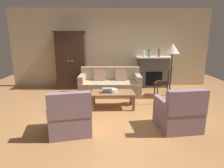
# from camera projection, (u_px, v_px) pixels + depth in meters

# --- Properties ---
(ground_plane) EXTENTS (9.60, 9.60, 0.00)m
(ground_plane) POSITION_uv_depth(u_px,v_px,m) (114.00, 110.00, 4.90)
(ground_plane) COLOR #B27A47
(back_wall) EXTENTS (7.20, 0.10, 2.80)m
(back_wall) POSITION_uv_depth(u_px,v_px,m) (111.00, 48.00, 7.05)
(back_wall) COLOR beige
(back_wall) RESTS_ON ground
(fireplace) EXTENTS (1.26, 0.48, 1.12)m
(fireplace) POSITION_uv_depth(u_px,v_px,m) (153.00, 72.00, 7.05)
(fireplace) COLOR #4C4947
(fireplace) RESTS_ON ground
(armoire) EXTENTS (1.06, 0.57, 2.01)m
(armoire) POSITION_uv_depth(u_px,v_px,m) (72.00, 60.00, 6.77)
(armoire) COLOR #382319
(armoire) RESTS_ON ground
(couch) EXTENTS (1.95, 0.92, 0.86)m
(couch) POSITION_uv_depth(u_px,v_px,m) (110.00, 85.00, 6.13)
(couch) COLOR tan
(couch) RESTS_ON ground
(coffee_table) EXTENTS (1.10, 0.60, 0.42)m
(coffee_table) POSITION_uv_depth(u_px,v_px,m) (113.00, 94.00, 4.99)
(coffee_table) COLOR olive
(coffee_table) RESTS_ON ground
(fruit_bowl) EXTENTS (0.31, 0.31, 0.07)m
(fruit_bowl) POSITION_uv_depth(u_px,v_px,m) (112.00, 90.00, 5.01)
(fruit_bowl) COLOR beige
(fruit_bowl) RESTS_ON coffee_table
(book_stack) EXTENTS (0.27, 0.20, 0.11)m
(book_stack) POSITION_uv_depth(u_px,v_px,m) (107.00, 90.00, 4.93)
(book_stack) COLOR #38569E
(book_stack) RESTS_ON coffee_table
(mantel_vase_cream) EXTENTS (0.12, 0.12, 0.22)m
(mantel_vase_cream) POSITION_uv_depth(u_px,v_px,m) (144.00, 54.00, 6.86)
(mantel_vase_cream) COLOR beige
(mantel_vase_cream) RESTS_ON fireplace
(mantel_vase_jade) EXTENTS (0.10, 0.10, 0.28)m
(mantel_vase_jade) POSITION_uv_depth(u_px,v_px,m) (149.00, 53.00, 6.86)
(mantel_vase_jade) COLOR slate
(mantel_vase_jade) RESTS_ON fireplace
(mantel_vase_bronze) EXTENTS (0.10, 0.10, 0.29)m
(mantel_vase_bronze) POSITION_uv_depth(u_px,v_px,m) (159.00, 53.00, 6.87)
(mantel_vase_bronze) COLOR olive
(mantel_vase_bronze) RESTS_ON fireplace
(armchair_near_left) EXTENTS (0.90, 0.90, 0.88)m
(armchair_near_left) POSITION_uv_depth(u_px,v_px,m) (70.00, 117.00, 3.68)
(armchair_near_left) COLOR gray
(armchair_near_left) RESTS_ON ground
(armchair_near_right) EXTENTS (0.85, 0.85, 0.88)m
(armchair_near_right) POSITION_uv_depth(u_px,v_px,m) (179.00, 114.00, 3.83)
(armchair_near_right) COLOR gray
(armchair_near_right) RESTS_ON ground
(side_chair_wooden) EXTENTS (0.60, 0.60, 0.90)m
(side_chair_wooden) POSITION_uv_depth(u_px,v_px,m) (166.00, 81.00, 5.88)
(side_chair_wooden) COLOR #382319
(side_chair_wooden) RESTS_ON ground
(floor_lamp) EXTENTS (0.36, 0.36, 1.66)m
(floor_lamp) POSITION_uv_depth(u_px,v_px,m) (172.00, 52.00, 4.95)
(floor_lamp) COLOR black
(floor_lamp) RESTS_ON ground
(dog) EXTENTS (0.57, 0.25, 0.39)m
(dog) POSITION_uv_depth(u_px,v_px,m) (65.00, 102.00, 4.74)
(dog) COLOR beige
(dog) RESTS_ON ground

